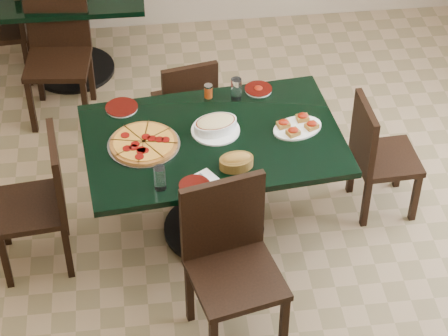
{
  "coord_description": "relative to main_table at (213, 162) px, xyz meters",
  "views": [
    {
      "loc": [
        -0.51,
        -3.64,
        3.93
      ],
      "look_at": [
        -0.07,
        0.0,
        0.74
      ],
      "focal_mm": 70.0,
      "sensor_mm": 36.0,
      "label": 1
    }
  ],
  "objects": [
    {
      "name": "floor",
      "position": [
        0.11,
        -0.26,
        -0.57
      ],
      "size": [
        5.5,
        5.5,
        0.0
      ],
      "primitive_type": "plane",
      "color": "#8B7050",
      "rests_on": "ground"
    },
    {
      "name": "main_table",
      "position": [
        0.0,
        0.0,
        0.0
      ],
      "size": [
        1.57,
        1.09,
        0.75
      ],
      "rotation": [
        0.0,
        0.0,
        0.1
      ],
      "color": "black",
      "rests_on": "floor"
    },
    {
      "name": "back_table",
      "position": [
        -0.9,
        1.88,
        -0.04
      ],
      "size": [
        1.18,
        0.87,
        0.75
      ],
      "rotation": [
        0.0,
        0.0,
        -0.01
      ],
      "color": "black",
      "rests_on": "floor"
    },
    {
      "name": "chair_far",
      "position": [
        -0.09,
        0.77,
        -0.13
      ],
      "size": [
        0.44,
        0.44,
        0.79
      ],
      "rotation": [
        0.0,
        0.0,
        3.34
      ],
      "color": "black",
      "rests_on": "floor"
    },
    {
      "name": "chair_near",
      "position": [
        0.01,
        -0.75,
        -0.01
      ],
      "size": [
        0.55,
        0.55,
        0.98
      ],
      "rotation": [
        0.0,
        0.0,
        0.23
      ],
      "color": "black",
      "rests_on": "floor"
    },
    {
      "name": "chair_right",
      "position": [
        1.03,
        0.1,
        -0.11
      ],
      "size": [
        0.4,
        0.4,
        0.82
      ],
      "rotation": [
        0.0,
        0.0,
        1.62
      ],
      "color": "black",
      "rests_on": "floor"
    },
    {
      "name": "chair_left",
      "position": [
        -1.01,
        -0.11,
        -0.07
      ],
      "size": [
        0.46,
        0.46,
        0.9
      ],
      "rotation": [
        0.0,
        0.0,
        -1.47
      ],
      "color": "black",
      "rests_on": "floor"
    },
    {
      "name": "back_chair_near",
      "position": [
        -0.95,
        1.41,
        -0.04
      ],
      "size": [
        0.49,
        0.49,
        0.95
      ],
      "rotation": [
        0.0,
        0.0,
        -0.1
      ],
      "color": "black",
      "rests_on": "floor"
    },
    {
      "name": "back_chair_left",
      "position": [
        -1.33,
        1.9,
        -0.09
      ],
      "size": [
        0.43,
        0.43,
        0.86
      ],
      "rotation": [
        0.0,
        0.0,
        -1.5
      ],
      "color": "black",
      "rests_on": "floor"
    },
    {
      "name": "pepperoni_pizza",
      "position": [
        -0.4,
        -0.03,
        0.2
      ],
      "size": [
        0.42,
        0.42,
        0.04
      ],
      "rotation": [
        0.0,
        0.0,
        -0.2
      ],
      "color": "#ACACB2",
      "rests_on": "main_table"
    },
    {
      "name": "lasagna_casserole",
      "position": [
        0.02,
        0.06,
        0.23
      ],
      "size": [
        0.29,
        0.29,
        0.09
      ],
      "rotation": [
        0.0,
        0.0,
        0.25
      ],
      "color": "white",
      "rests_on": "main_table"
    },
    {
      "name": "bread_basket",
      "position": [
        0.1,
        -0.27,
        0.22
      ],
      "size": [
        0.21,
        0.16,
        0.09
      ],
      "rotation": [
        0.0,
        0.0,
        0.15
      ],
      "color": "brown",
      "rests_on": "main_table"
    },
    {
      "name": "bruschetta_platter",
      "position": [
        0.5,
        0.02,
        0.21
      ],
      "size": [
        0.35,
        0.3,
        0.05
      ],
      "rotation": [
        0.0,
        0.0,
        0.34
      ],
      "color": "white",
      "rests_on": "main_table"
    },
    {
      "name": "side_plate_near",
      "position": [
        -0.15,
        -0.41,
        0.19
      ],
      "size": [
        0.17,
        0.17,
        0.02
      ],
      "rotation": [
        0.0,
        0.0,
        0.12
      ],
      "color": "white",
      "rests_on": "main_table"
    },
    {
      "name": "side_plate_far_r",
      "position": [
        0.33,
        0.43,
        0.19
      ],
      "size": [
        0.17,
        0.17,
        0.03
      ],
      "rotation": [
        0.0,
        0.0,
        0.17
      ],
      "color": "white",
      "rests_on": "main_table"
    },
    {
      "name": "side_plate_far_l",
      "position": [
        -0.52,
        0.34,
        0.19
      ],
      "size": [
        0.2,
        0.2,
        0.02
      ],
      "rotation": [
        0.0,
        0.0,
        -0.17
      ],
      "color": "white",
      "rests_on": "main_table"
    },
    {
      "name": "napkin_setting",
      "position": [
        -0.09,
        -0.37,
        0.18
      ],
      "size": [
        0.22,
        0.22,
        0.01
      ],
      "rotation": [
        0.0,
        0.0,
        0.56
      ],
      "color": "silver",
      "rests_on": "main_table"
    },
    {
      "name": "water_glass_a",
      "position": [
        0.18,
        0.37,
        0.25
      ],
      "size": [
        0.06,
        0.06,
        0.14
      ],
      "primitive_type": "cylinder",
      "color": "white",
      "rests_on": "main_table"
    },
    {
      "name": "water_glass_b",
      "position": [
        -0.33,
        -0.39,
        0.25
      ],
      "size": [
        0.07,
        0.07,
        0.14
      ],
      "primitive_type": "cylinder",
      "color": "white",
      "rests_on": "main_table"
    },
    {
      "name": "pepper_shaker",
      "position": [
        0.01,
        0.4,
        0.23
      ],
      "size": [
        0.05,
        0.05,
        0.09
      ],
      "color": "#A94412",
      "rests_on": "main_table"
    }
  ]
}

